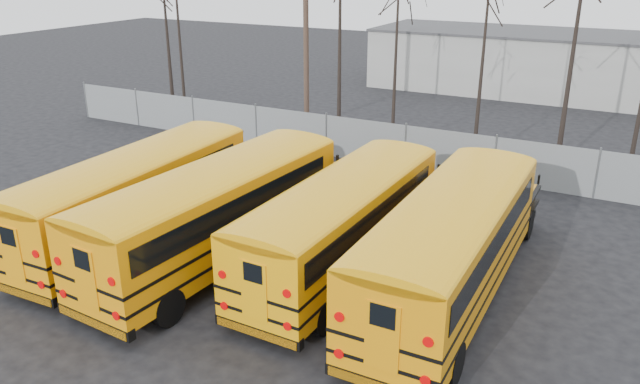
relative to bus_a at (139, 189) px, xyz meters
The scene contains 14 objects.
ground 5.51m from the bus_a, ahead, with size 120.00×120.00×0.00m, color black.
fence 12.41m from the bus_a, 65.46° to the left, with size 40.00×0.04×2.00m, color gray.
distant_building 32.07m from the bus_a, 77.13° to the left, with size 22.00×8.00×4.00m, color #ACADA8.
bus_a is the anchor object (origin of this frame).
bus_b 3.36m from the bus_a, ahead, with size 3.42×11.66×3.22m.
bus_c 7.12m from the bus_a, 10.64° to the left, with size 2.74×10.91×3.04m.
bus_d 10.41m from the bus_a, ahead, with size 2.69×11.49×3.21m.
utility_pole_left 16.05m from the bus_a, 98.58° to the left, with size 1.58×0.76×9.35m.
tree_0 21.11m from the bus_a, 127.87° to the left, with size 0.26×0.26×9.62m, color black.
tree_1 16.97m from the bus_a, 124.54° to the left, with size 0.26×0.26×12.47m, color black.
tree_2 15.80m from the bus_a, 90.67° to the left, with size 0.26×0.26×11.63m, color black.
tree_3 13.87m from the bus_a, 73.33° to the left, with size 0.26×0.26×10.16m, color black.
tree_4 15.65m from the bus_a, 59.62° to the left, with size 0.26×0.26×9.55m, color black.
tree_5 19.07m from the bus_a, 52.77° to the left, with size 0.26×0.26×12.27m, color black.
Camera 1 is at (9.25, -13.51, 9.14)m, focal length 35.00 mm.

